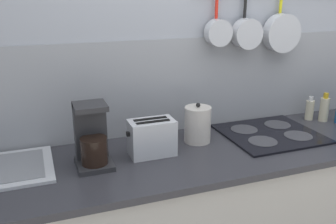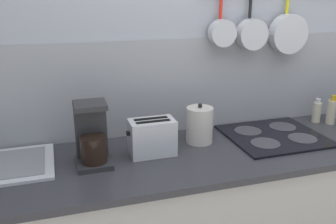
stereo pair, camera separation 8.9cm
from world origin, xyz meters
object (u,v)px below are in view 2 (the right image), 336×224
coffee_maker (92,138)px  kettle (200,125)px  bottle_olive_oil (332,111)px  toaster (152,137)px  bottle_sesame_oil (317,112)px

coffee_maker → kettle: coffee_maker is taller
kettle → bottle_olive_oil: size_ratio=1.21×
bottle_olive_oil → toaster: bearing=-174.7°
toaster → bottle_olive_oil: 1.19m
coffee_maker → toaster: coffee_maker is taller
toaster → bottle_sesame_oil: (1.12, 0.16, -0.02)m
toaster → kettle: 0.30m
kettle → bottle_olive_oil: (0.90, 0.03, -0.02)m
coffee_maker → kettle: size_ratio=1.37×
coffee_maker → bottle_olive_oil: coffee_maker is taller
bottle_sesame_oil → bottle_olive_oil: bottle_olive_oil is taller
bottle_sesame_oil → kettle: bearing=-174.2°
kettle → bottle_sesame_oil: (0.83, 0.08, -0.03)m
toaster → coffee_maker: bearing=-178.8°
toaster → bottle_olive_oil: bearing=5.3°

